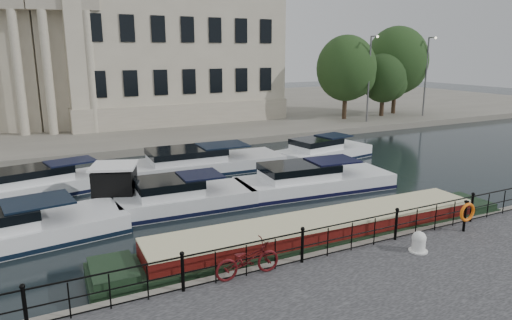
{
  "coord_description": "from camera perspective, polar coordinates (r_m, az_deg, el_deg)",
  "views": [
    {
      "loc": [
        -7.51,
        -13.68,
        7.21
      ],
      "look_at": [
        0.5,
        2.0,
        3.0
      ],
      "focal_mm": 32.0,
      "sensor_mm": 36.0,
      "label": 1
    }
  ],
  "objects": [
    {
      "name": "railing",
      "position": [
        14.94,
        5.81,
        -10.35
      ],
      "size": [
        24.14,
        0.14,
        1.22
      ],
      "color": "black",
      "rests_on": "near_quay"
    },
    {
      "name": "life_ring_post",
      "position": [
        18.93,
        24.87,
        -6.0
      ],
      "size": [
        0.75,
        0.2,
        1.22
      ],
      "color": "black",
      "rests_on": "near_quay"
    },
    {
      "name": "ground_plane",
      "position": [
        17.19,
        1.58,
        -11.36
      ],
      "size": [
        160.0,
        160.0,
        0.0
      ],
      "primitive_type": "plane",
      "color": "black",
      "rests_on": "ground"
    },
    {
      "name": "civic_building",
      "position": [
        48.82,
        -19.89,
        12.48
      ],
      "size": [
        53.55,
        31.84,
        16.85
      ],
      "color": "#ADA38C",
      "rests_on": "far_bank"
    },
    {
      "name": "bicycle",
      "position": [
        14.06,
        -1.07,
        -12.32
      ],
      "size": [
        2.1,
        0.74,
        1.1
      ],
      "primitive_type": "imported",
      "rotation": [
        0.0,
        0.0,
        1.57
      ],
      "color": "#490D0F",
      "rests_on": "near_quay"
    },
    {
      "name": "mooring_bollard",
      "position": [
        16.7,
        19.67,
        -9.64
      ],
      "size": [
        0.64,
        0.64,
        0.72
      ],
      "color": "silver",
      "rests_on": "near_quay"
    },
    {
      "name": "cabin_cruisers",
      "position": [
        24.52,
        -7.83,
        -2.88
      ],
      "size": [
        26.82,
        10.76,
        1.99
      ],
      "color": "white",
      "rests_on": "ground_plane"
    },
    {
      "name": "lamp_posts",
      "position": [
        48.07,
        17.45,
        9.98
      ],
      "size": [
        8.24,
        1.55,
        8.07
      ],
      "color": "#59595B",
      "rests_on": "far_bank"
    },
    {
      "name": "harbour_hut",
      "position": [
        22.35,
        -17.16,
        -3.43
      ],
      "size": [
        3.33,
        3.07,
        2.17
      ],
      "rotation": [
        0.0,
        0.0,
        -0.36
      ],
      "color": "#6B665B",
      "rests_on": "ground_plane"
    },
    {
      "name": "trees",
      "position": [
        49.89,
        15.21,
        11.01
      ],
      "size": [
        13.64,
        7.14,
        9.3
      ],
      "color": "black",
      "rests_on": "far_bank"
    },
    {
      "name": "narrowboat",
      "position": [
        17.55,
        8.24,
        -9.65
      ],
      "size": [
        16.77,
        2.81,
        1.61
      ],
      "rotation": [
        0.0,
        0.0,
        -0.04
      ],
      "color": "black",
      "rests_on": "ground_plane"
    },
    {
      "name": "far_bank",
      "position": [
        53.66,
        -18.87,
        5.31
      ],
      "size": [
        120.0,
        42.0,
        0.55
      ],
      "primitive_type": "cube",
      "color": "#6B665B",
      "rests_on": "ground_plane"
    }
  ]
}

